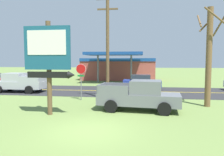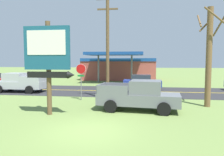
{
  "view_description": "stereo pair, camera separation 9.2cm",
  "coord_description": "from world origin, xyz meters",
  "px_view_note": "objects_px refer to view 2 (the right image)",
  "views": [
    {
      "loc": [
        2.31,
        -9.47,
        3.22
      ],
      "look_at": [
        0.0,
        8.0,
        1.8
      ],
      "focal_mm": 34.63,
      "sensor_mm": 36.0,
      "label": 1
    },
    {
      "loc": [
        2.41,
        -9.46,
        3.22
      ],
      "look_at": [
        0.0,
        8.0,
        1.8
      ],
      "focal_mm": 34.63,
      "sensor_mm": 36.0,
      "label": 2
    }
  ],
  "objects_px": {
    "utility_pole": "(108,44)",
    "bare_tree": "(209,55)",
    "gas_station": "(119,68)",
    "car_blue_mid_lane": "(142,82)",
    "motel_sign": "(48,55)",
    "stop_sign": "(81,75)",
    "pickup_grey_parked_on_lawn": "(139,96)",
    "pickup_silver_on_road": "(19,83)"
  },
  "relations": [
    {
      "from": "utility_pole",
      "to": "bare_tree",
      "type": "relative_size",
      "value": 1.25
    },
    {
      "from": "gas_station",
      "to": "car_blue_mid_lane",
      "type": "bearing_deg",
      "value": -71.99
    },
    {
      "from": "motel_sign",
      "to": "stop_sign",
      "type": "bearing_deg",
      "value": 84.29
    },
    {
      "from": "motel_sign",
      "to": "stop_sign",
      "type": "relative_size",
      "value": 1.87
    },
    {
      "from": "gas_station",
      "to": "car_blue_mid_lane",
      "type": "relative_size",
      "value": 2.86
    },
    {
      "from": "stop_sign",
      "to": "bare_tree",
      "type": "xyz_separation_m",
      "value": [
        9.47,
        -1.22,
        1.61
      ]
    },
    {
      "from": "car_blue_mid_lane",
      "to": "motel_sign",
      "type": "bearing_deg",
      "value": -113.46
    },
    {
      "from": "pickup_grey_parked_on_lawn",
      "to": "car_blue_mid_lane",
      "type": "relative_size",
      "value": 1.28
    },
    {
      "from": "car_blue_mid_lane",
      "to": "utility_pole",
      "type": "bearing_deg",
      "value": -111.39
    },
    {
      "from": "bare_tree",
      "to": "pickup_silver_on_road",
      "type": "relative_size",
      "value": 1.32
    },
    {
      "from": "stop_sign",
      "to": "gas_station",
      "type": "height_order",
      "value": "gas_station"
    },
    {
      "from": "motel_sign",
      "to": "stop_sign",
      "type": "xyz_separation_m",
      "value": [
        0.5,
        5.0,
        -1.5
      ]
    },
    {
      "from": "stop_sign",
      "to": "car_blue_mid_lane",
      "type": "distance_m",
      "value": 9.06
    },
    {
      "from": "pickup_grey_parked_on_lawn",
      "to": "car_blue_mid_lane",
      "type": "height_order",
      "value": "pickup_grey_parked_on_lawn"
    },
    {
      "from": "stop_sign",
      "to": "gas_station",
      "type": "bearing_deg",
      "value": 86.85
    },
    {
      "from": "stop_sign",
      "to": "bare_tree",
      "type": "relative_size",
      "value": 0.43
    },
    {
      "from": "utility_pole",
      "to": "stop_sign",
      "type": "bearing_deg",
      "value": -169.92
    },
    {
      "from": "gas_station",
      "to": "pickup_grey_parked_on_lawn",
      "type": "bearing_deg",
      "value": -80.67
    },
    {
      "from": "utility_pole",
      "to": "pickup_silver_on_road",
      "type": "relative_size",
      "value": 1.66
    },
    {
      "from": "utility_pole",
      "to": "car_blue_mid_lane",
      "type": "bearing_deg",
      "value": 68.61
    },
    {
      "from": "stop_sign",
      "to": "gas_station",
      "type": "relative_size",
      "value": 0.25
    },
    {
      "from": "stop_sign",
      "to": "pickup_grey_parked_on_lawn",
      "type": "height_order",
      "value": "stop_sign"
    },
    {
      "from": "utility_pole",
      "to": "pickup_grey_parked_on_lawn",
      "type": "height_order",
      "value": "utility_pole"
    },
    {
      "from": "car_blue_mid_lane",
      "to": "gas_station",
      "type": "bearing_deg",
      "value": 108.01
    },
    {
      "from": "pickup_silver_on_road",
      "to": "car_blue_mid_lane",
      "type": "bearing_deg",
      "value": 17.75
    },
    {
      "from": "stop_sign",
      "to": "pickup_grey_parked_on_lawn",
      "type": "bearing_deg",
      "value": -32.82
    },
    {
      "from": "motel_sign",
      "to": "utility_pole",
      "type": "xyz_separation_m",
      "value": [
        2.63,
        5.37,
        1.07
      ]
    },
    {
      "from": "gas_station",
      "to": "pickup_silver_on_road",
      "type": "bearing_deg",
      "value": -118.54
    },
    {
      "from": "pickup_grey_parked_on_lawn",
      "to": "car_blue_mid_lane",
      "type": "xyz_separation_m",
      "value": [
        0.17,
        10.57,
        -0.13
      ]
    },
    {
      "from": "bare_tree",
      "to": "car_blue_mid_lane",
      "type": "xyz_separation_m",
      "value": [
        -4.54,
        8.73,
        -2.8
      ]
    },
    {
      "from": "utility_pole",
      "to": "pickup_grey_parked_on_lawn",
      "type": "bearing_deg",
      "value": -52.76
    },
    {
      "from": "motel_sign",
      "to": "car_blue_mid_lane",
      "type": "bearing_deg",
      "value": 66.54
    },
    {
      "from": "bare_tree",
      "to": "pickup_grey_parked_on_lawn",
      "type": "bearing_deg",
      "value": -158.68
    },
    {
      "from": "pickup_grey_parked_on_lawn",
      "to": "gas_station",
      "type": "bearing_deg",
      "value": 99.33
    },
    {
      "from": "motel_sign",
      "to": "pickup_silver_on_road",
      "type": "bearing_deg",
      "value": 129.74
    },
    {
      "from": "stop_sign",
      "to": "gas_station",
      "type": "distance_m",
      "value": 19.42
    },
    {
      "from": "utility_pole",
      "to": "gas_station",
      "type": "bearing_deg",
      "value": 93.22
    },
    {
      "from": "pickup_grey_parked_on_lawn",
      "to": "car_blue_mid_lane",
      "type": "distance_m",
      "value": 10.58
    },
    {
      "from": "bare_tree",
      "to": "pickup_silver_on_road",
      "type": "height_order",
      "value": "bare_tree"
    },
    {
      "from": "motel_sign",
      "to": "bare_tree",
      "type": "relative_size",
      "value": 0.8
    },
    {
      "from": "gas_station",
      "to": "pickup_grey_parked_on_lawn",
      "type": "distance_m",
      "value": 22.77
    },
    {
      "from": "bare_tree",
      "to": "car_blue_mid_lane",
      "type": "distance_m",
      "value": 10.24
    }
  ]
}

